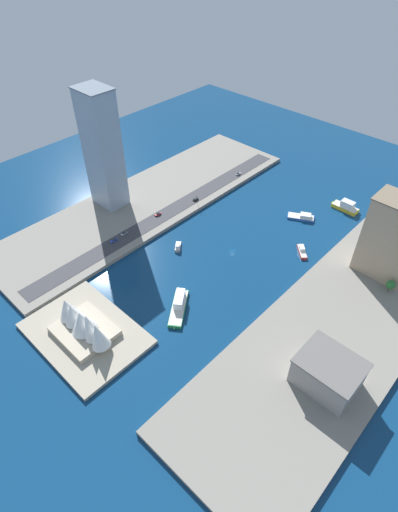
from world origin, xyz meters
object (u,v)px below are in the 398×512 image
at_px(van_white, 238,174).
at_px(sedan_silver, 124,233).
at_px(ferry_yellow_fast, 346,206).
at_px(carpark_squat_concrete, 328,372).
at_px(catamaran_blue, 302,217).
at_px(tower_tall_glass, 103,150).
at_px(tugboat_red, 302,251).
at_px(pickup_red, 158,214).
at_px(apartment_midrise_tan, 392,239).
at_px(traffic_light_waterfront, 197,199).
at_px(ferry_green_doubledeck, 179,305).
at_px(opera_landmark, 82,323).
at_px(yacht_sleek_gray, 178,246).
at_px(hatchback_blue, 114,240).
at_px(suv_black, 196,199).

height_order(van_white, sedan_silver, sedan_silver).
bearing_deg(ferry_yellow_fast, carpark_squat_concrete, 114.61).
height_order(catamaran_blue, tower_tall_glass, tower_tall_glass).
distance_m(tugboat_red, pickup_red, 102.70).
bearing_deg(catamaran_blue, sedan_silver, 53.24).
distance_m(apartment_midrise_tan, traffic_light_waterfront, 133.07).
xyz_separation_m(apartment_midrise_tan, van_white, (133.54, -28.98, -24.03)).
bearing_deg(traffic_light_waterfront, catamaran_blue, -147.81).
relative_size(ferry_yellow_fast, ferry_green_doubledeck, 0.79).
height_order(carpark_squat_concrete, van_white, carpark_squat_concrete).
xyz_separation_m(sedan_silver, opera_landmark, (-48.42, 65.45, 5.93)).
bearing_deg(tower_tall_glass, traffic_light_waterfront, -139.13).
height_order(ferry_yellow_fast, catamaran_blue, ferry_yellow_fast).
xyz_separation_m(yacht_sleek_gray, traffic_light_waterfront, (23.60, -42.80, 5.31)).
xyz_separation_m(yacht_sleek_gray, opera_landmark, (-14.36, 82.42, 7.84)).
height_order(hatchback_blue, traffic_light_waterfront, traffic_light_waterfront).
xyz_separation_m(ferry_yellow_fast, sedan_silver, (92.12, 131.38, 0.60)).
xyz_separation_m(van_white, traffic_light_waterfront, (-4.29, 53.01, 3.42)).
bearing_deg(hatchback_blue, tugboat_red, -140.58).
height_order(ferry_yellow_fast, apartment_midrise_tan, apartment_midrise_tan).
distance_m(carpark_squat_concrete, van_white, 190.31).
bearing_deg(suv_black, ferry_green_doubledeck, 128.53).
distance_m(apartment_midrise_tan, hatchback_blue, 168.79).
height_order(ferry_green_doubledeck, pickup_red, ferry_green_doubledeck).
height_order(tower_tall_glass, sedan_silver, tower_tall_glass).
relative_size(tugboat_red, traffic_light_waterfront, 1.92).
distance_m(ferry_green_doubledeck, opera_landmark, 52.41).
xyz_separation_m(ferry_green_doubledeck, van_white, (65.00, -131.51, 0.88)).
xyz_separation_m(apartment_midrise_tan, opera_landmark, (91.29, 149.24, -18.08)).
bearing_deg(ferry_green_doubledeck, tower_tall_glass, -18.78).
xyz_separation_m(tugboat_red, hatchback_blue, (94.52, 77.68, 2.09)).
bearing_deg(opera_landmark, carpark_squat_concrete, -150.71).
relative_size(ferry_green_doubledeck, catamaran_blue, 1.33).
bearing_deg(suv_black, tugboat_red, -176.01).
bearing_deg(ferry_green_doubledeck, pickup_red, -34.68).
bearing_deg(tower_tall_glass, yacht_sleek_gray, 178.99).
bearing_deg(ferry_yellow_fast, ferry_green_doubledeck, 82.05).
relative_size(suv_black, opera_landmark, 0.11).
relative_size(hatchback_blue, opera_landmark, 0.13).
height_order(apartment_midrise_tan, pickup_red, apartment_midrise_tan).
xyz_separation_m(carpark_squat_concrete, van_white, (148.74, -118.49, -7.18)).
distance_m(tugboat_red, carpark_squat_concrete, 95.61).
height_order(tugboat_red, opera_landmark, opera_landmark).
relative_size(tugboat_red, hatchback_blue, 2.42).
xyz_separation_m(ferry_yellow_fast, traffic_light_waterfront, (81.65, 71.61, 3.99)).
height_order(ferry_green_doubledeck, yacht_sleek_gray, ferry_green_doubledeck).
relative_size(carpark_squat_concrete, traffic_light_waterfront, 4.34).
bearing_deg(ferry_yellow_fast, traffic_light_waterfront, 41.25).
xyz_separation_m(catamaran_blue, traffic_light_waterfront, (64.55, 40.63, 5.41)).
distance_m(ferry_yellow_fast, tugboat_red, 62.95).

